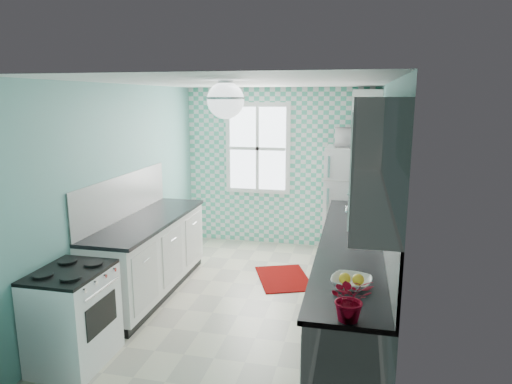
% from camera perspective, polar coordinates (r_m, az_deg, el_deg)
% --- Properties ---
extents(floor, '(3.00, 4.40, 0.02)m').
position_cam_1_polar(floor, '(5.56, -1.10, -13.31)').
color(floor, beige).
rests_on(floor, ground).
extents(ceiling, '(3.00, 4.40, 0.02)m').
position_cam_1_polar(ceiling, '(5.04, -1.21, 13.61)').
color(ceiling, white).
rests_on(ceiling, wall_back).
extents(wall_back, '(3.00, 0.02, 2.50)m').
position_cam_1_polar(wall_back, '(7.29, 3.00, 3.09)').
color(wall_back, '#68A8A1').
rests_on(wall_back, floor).
extents(wall_front, '(3.00, 0.02, 2.50)m').
position_cam_1_polar(wall_front, '(3.14, -10.92, -8.93)').
color(wall_front, '#68A8A1').
rests_on(wall_front, floor).
extents(wall_left, '(0.02, 4.40, 2.50)m').
position_cam_1_polar(wall_left, '(5.70, -16.06, 0.20)').
color(wall_left, '#68A8A1').
rests_on(wall_left, floor).
extents(wall_right, '(0.02, 4.40, 2.50)m').
position_cam_1_polar(wall_right, '(5.02, 15.83, -1.31)').
color(wall_right, '#68A8A1').
rests_on(wall_right, floor).
extents(accent_wall, '(3.00, 0.01, 2.50)m').
position_cam_1_polar(accent_wall, '(7.27, 2.97, 3.06)').
color(accent_wall, '#50C29F').
rests_on(accent_wall, wall_back).
extents(window, '(1.04, 0.05, 1.44)m').
position_cam_1_polar(window, '(7.27, 0.22, 5.46)').
color(window, white).
rests_on(window, wall_back).
extents(backsplash_right, '(0.02, 3.60, 0.51)m').
position_cam_1_polar(backsplash_right, '(4.65, 15.77, -3.05)').
color(backsplash_right, white).
rests_on(backsplash_right, wall_right).
extents(backsplash_left, '(0.02, 2.15, 0.51)m').
position_cam_1_polar(backsplash_left, '(5.64, -16.19, -0.51)').
color(backsplash_left, white).
rests_on(backsplash_left, wall_left).
extents(upper_cabinets_right, '(0.33, 3.20, 0.90)m').
position_cam_1_polar(upper_cabinets_right, '(4.32, 14.38, 5.45)').
color(upper_cabinets_right, silver).
rests_on(upper_cabinets_right, wall_right).
extents(upper_cabinet_fridge, '(0.40, 0.74, 0.40)m').
position_cam_1_polar(upper_cabinet_fridge, '(6.72, 13.70, 10.61)').
color(upper_cabinet_fridge, silver).
rests_on(upper_cabinet_fridge, wall_right).
extents(ceiling_light, '(0.34, 0.34, 0.35)m').
position_cam_1_polar(ceiling_light, '(4.27, -3.82, 11.41)').
color(ceiling_light, silver).
rests_on(ceiling_light, ceiling).
extents(base_cabinets_right, '(0.60, 3.60, 0.90)m').
position_cam_1_polar(base_cabinets_right, '(4.88, 11.83, -11.40)').
color(base_cabinets_right, white).
rests_on(base_cabinets_right, floor).
extents(countertop_right, '(0.63, 3.60, 0.04)m').
position_cam_1_polar(countertop_right, '(4.71, 11.88, -6.13)').
color(countertop_right, black).
rests_on(countertop_right, base_cabinets_right).
extents(base_cabinets_left, '(0.60, 2.15, 0.90)m').
position_cam_1_polar(base_cabinets_left, '(5.71, -13.20, -7.98)').
color(base_cabinets_left, white).
rests_on(base_cabinets_left, floor).
extents(countertop_left, '(0.63, 2.15, 0.04)m').
position_cam_1_polar(countertop_left, '(5.56, -13.29, -3.43)').
color(countertop_left, black).
rests_on(countertop_left, base_cabinets_left).
extents(fridge, '(0.72, 0.71, 1.65)m').
position_cam_1_polar(fridge, '(6.86, 11.54, -1.29)').
color(fridge, silver).
rests_on(fridge, floor).
extents(stove, '(0.57, 0.71, 0.86)m').
position_cam_1_polar(stove, '(4.49, -21.90, -14.12)').
color(stove, silver).
rests_on(stove, floor).
extents(sink, '(0.44, 0.37, 0.53)m').
position_cam_1_polar(sink, '(5.71, 12.27, -2.83)').
color(sink, silver).
rests_on(sink, countertop_right).
extents(rug, '(0.91, 1.07, 0.01)m').
position_cam_1_polar(rug, '(6.13, 3.48, -10.70)').
color(rug, maroon).
rests_on(rug, floor).
extents(dish_towel, '(0.10, 0.24, 0.37)m').
position_cam_1_polar(dish_towel, '(5.38, 8.59, -8.68)').
color(dish_towel, '#4BA7A6').
rests_on(dish_towel, base_cabinets_right).
extents(fruit_bowl, '(0.35, 0.35, 0.08)m').
position_cam_1_polar(fruit_bowl, '(3.58, 11.83, -10.98)').
color(fruit_bowl, white).
rests_on(fruit_bowl, countertop_right).
extents(potted_plant, '(0.33, 0.31, 0.30)m').
position_cam_1_polar(potted_plant, '(3.04, 11.73, -12.88)').
color(potted_plant, '#B90E2C').
rests_on(potted_plant, countertop_right).
extents(soap_bottle, '(0.11, 0.11, 0.21)m').
position_cam_1_polar(soap_bottle, '(6.06, 12.78, -0.96)').
color(soap_bottle, '#9DAEB3').
rests_on(soap_bottle, countertop_right).
extents(microwave, '(0.50, 0.35, 0.27)m').
position_cam_1_polar(microwave, '(6.71, 11.88, 6.70)').
color(microwave, white).
rests_on(microwave, fridge).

